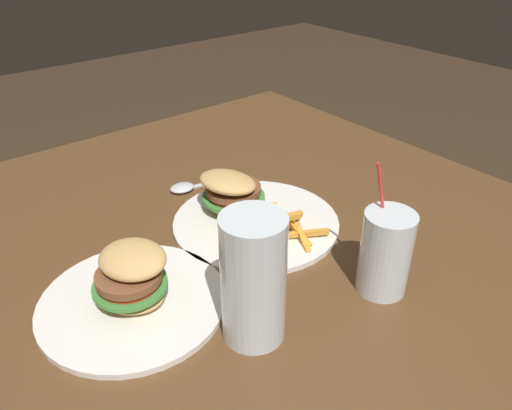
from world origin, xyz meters
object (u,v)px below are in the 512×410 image
object	(u,v)px
beer_glass	(253,283)
spoon	(185,187)
meal_plate_near	(246,209)
juice_glass	(385,256)
meal_plate_far	(132,290)

from	to	relation	value
beer_glass	spoon	distance (m)	0.44
meal_plate_near	spoon	xyz separation A→B (m)	(0.17, 0.03, -0.02)
juice_glass	meal_plate_far	bearing A→B (deg)	56.71
spoon	juice_glass	bearing A→B (deg)	106.08
beer_glass	spoon	xyz separation A→B (m)	(0.41, -0.14, -0.08)
juice_glass	meal_plate_near	bearing A→B (deg)	8.88
juice_glass	meal_plate_far	xyz separation A→B (m)	(0.21, 0.31, -0.03)
meal_plate_near	juice_glass	bearing A→B (deg)	-171.12
meal_plate_near	juice_glass	size ratio (longest dim) A/B	1.48
meal_plate_near	beer_glass	distance (m)	0.29
meal_plate_far	spoon	bearing A→B (deg)	-44.53
meal_plate_near	meal_plate_far	distance (m)	0.28
meal_plate_far	beer_glass	bearing A→B (deg)	-146.76
juice_glass	beer_glass	bearing A→B (deg)	76.78
juice_glass	meal_plate_far	size ratio (longest dim) A/B	0.75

